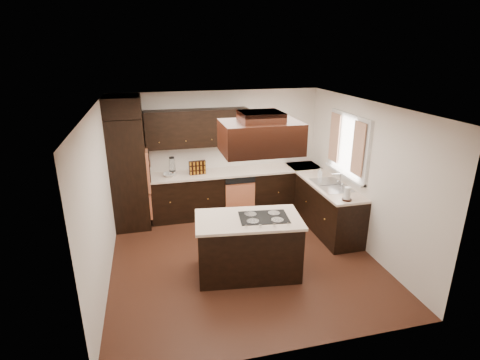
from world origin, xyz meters
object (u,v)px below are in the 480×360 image
Objects in this scene: range_hood at (260,137)px; spice_rack at (197,168)px; oven_column at (129,173)px; island at (248,247)px.

spice_rack is (-0.58, 2.32, -1.10)m from range_hood.
spice_rack is at bearing 2.67° from oven_column.
spice_rack is (-0.45, 2.20, 0.62)m from island.
range_hood is (0.13, -0.11, 1.72)m from island.
range_hood is at bearing -82.74° from spice_rack.
oven_column is 1.30m from spice_rack.
range_hood is at bearing -34.35° from island.
range_hood reaches higher than oven_column.
island is 1.43× the size of range_hood.
range_hood reaches higher than spice_rack.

